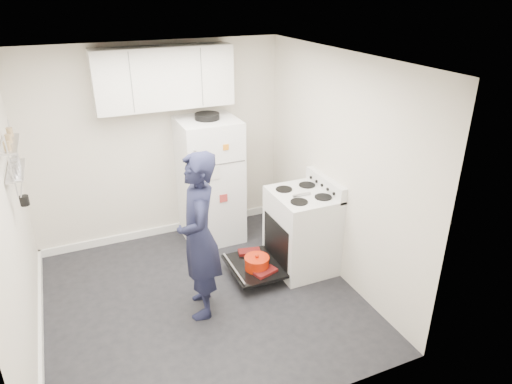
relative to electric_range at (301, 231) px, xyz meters
name	(u,v)px	position (x,y,z in m)	size (l,w,h in m)	color
room	(192,197)	(-1.29, -0.12, 0.74)	(3.21, 3.21, 2.51)	black
electric_range	(301,231)	(0.00, 0.00, 0.00)	(0.66, 0.76, 1.10)	silver
open_oven_door	(255,264)	(-0.59, -0.03, -0.28)	(0.55, 0.70, 0.22)	black
refrigerator	(210,180)	(-0.72, 1.10, 0.34)	(0.72, 0.74, 1.68)	white
upper_cabinets	(164,78)	(-1.16, 1.28, 1.63)	(1.60, 0.33, 0.70)	silver
wall_shelf_rack	(13,158)	(-2.78, 0.34, 1.21)	(0.14, 0.60, 0.61)	#B2B2B7
person	(199,237)	(-1.30, -0.30, 0.39)	(0.63, 0.41, 1.72)	#181A35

